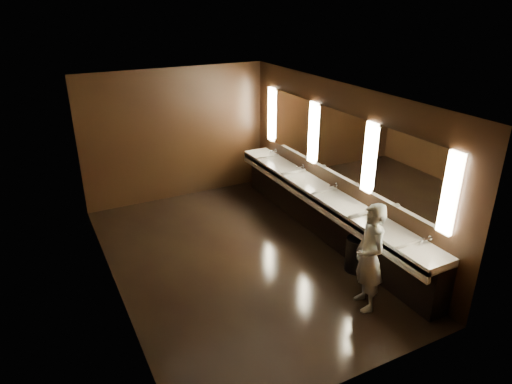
# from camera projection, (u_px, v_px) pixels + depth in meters

# --- Properties ---
(floor) EXTENTS (6.00, 6.00, 0.00)m
(floor) POSITION_uv_depth(u_px,v_px,m) (238.00, 259.00, 7.77)
(floor) COLOR black
(floor) RESTS_ON ground
(ceiling) EXTENTS (4.00, 6.00, 0.02)m
(ceiling) POSITION_uv_depth(u_px,v_px,m) (235.00, 94.00, 6.65)
(ceiling) COLOR #2D2D2B
(ceiling) RESTS_ON wall_back
(wall_back) EXTENTS (4.00, 0.02, 2.80)m
(wall_back) POSITION_uv_depth(u_px,v_px,m) (176.00, 135.00, 9.65)
(wall_back) COLOR black
(wall_back) RESTS_ON floor
(wall_front) EXTENTS (4.00, 0.02, 2.80)m
(wall_front) POSITION_uv_depth(u_px,v_px,m) (358.00, 280.00, 4.77)
(wall_front) COLOR black
(wall_front) RESTS_ON floor
(wall_left) EXTENTS (0.02, 6.00, 2.80)m
(wall_left) POSITION_uv_depth(u_px,v_px,m) (107.00, 208.00, 6.37)
(wall_left) COLOR black
(wall_left) RESTS_ON floor
(wall_right) EXTENTS (0.02, 6.00, 2.80)m
(wall_right) POSITION_uv_depth(u_px,v_px,m) (339.00, 163.00, 8.05)
(wall_right) COLOR black
(wall_right) RESTS_ON floor
(sink_counter) EXTENTS (0.55, 5.40, 1.01)m
(sink_counter) POSITION_uv_depth(u_px,v_px,m) (326.00, 211.00, 8.33)
(sink_counter) COLOR black
(sink_counter) RESTS_ON floor
(mirror_band) EXTENTS (0.06, 5.03, 1.15)m
(mirror_band) POSITION_uv_depth(u_px,v_px,m) (339.00, 144.00, 7.90)
(mirror_band) COLOR #FFEEC3
(mirror_band) RESTS_ON wall_right
(person) EXTENTS (0.53, 0.67, 1.61)m
(person) POSITION_uv_depth(u_px,v_px,m) (369.00, 258.00, 6.29)
(person) COLOR #99B4E5
(person) RESTS_ON floor
(trash_bin) EXTENTS (0.46, 0.46, 0.58)m
(trash_bin) POSITION_uv_depth(u_px,v_px,m) (357.00, 254.00, 7.36)
(trash_bin) COLOR black
(trash_bin) RESTS_ON floor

